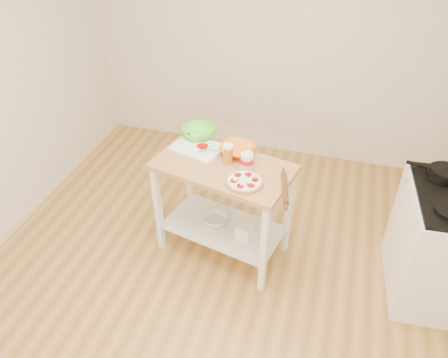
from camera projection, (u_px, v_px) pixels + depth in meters
room_shell at (211, 152)px, 2.68m from camera, size 4.04×4.54×2.74m
prep_island at (223, 191)px, 3.51m from camera, size 1.16×0.79×0.90m
gas_stove at (446, 246)px, 3.25m from camera, size 0.74×0.85×1.11m
skillet at (445, 172)px, 3.15m from camera, size 0.40×0.26×0.03m
pizza at (244, 182)px, 3.16m from camera, size 0.28×0.28×0.04m
cutting_board at (198, 147)px, 3.55m from camera, size 0.47×0.40×0.04m
spatula at (207, 151)px, 3.49m from camera, size 0.15×0.05×0.01m
knife at (197, 137)px, 3.66m from camera, size 0.27×0.05×0.01m
orange_bowl at (237, 150)px, 3.47m from camera, size 0.31×0.31×0.07m
green_bowl at (199, 132)px, 3.66m from camera, size 0.37×0.37×0.09m
beer_pint at (228, 154)px, 3.33m from camera, size 0.08×0.08×0.16m
yogurt_tub at (247, 160)px, 3.30m from camera, size 0.10×0.10×0.21m
rolling_pin at (285, 188)px, 3.09m from camera, size 0.12×0.36×0.04m
shelf_glass_bowl at (216, 219)px, 3.76m from camera, size 0.26×0.26×0.07m
shelf_bin at (245, 231)px, 3.60m from camera, size 0.14×0.14×0.12m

